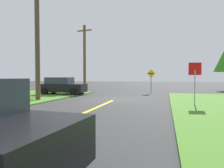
# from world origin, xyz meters

# --- Properties ---
(ground_plane) EXTENTS (120.00, 120.00, 0.00)m
(ground_plane) POSITION_xyz_m (0.00, 0.00, 0.00)
(ground_plane) COLOR #313131
(lane_stripe_center) EXTENTS (0.20, 14.00, 0.01)m
(lane_stripe_center) POSITION_xyz_m (0.00, -8.00, 0.01)
(lane_stripe_center) COLOR yellow
(lane_stripe_center) RESTS_ON ground
(stop_sign) EXTENTS (0.70, 0.16, 2.46)m
(stop_sign) POSITION_xyz_m (5.18, -2.32, 1.72)
(stop_sign) COLOR #9EA0A8
(stop_sign) RESTS_ON ground
(parked_car_near_building) EXTENTS (4.24, 2.05, 1.62)m
(parked_car_near_building) POSITION_xyz_m (-5.73, 2.36, 0.80)
(parked_car_near_building) COLOR black
(parked_car_near_building) RESTS_ON ground
(utility_pole_near) EXTENTS (1.80, 0.40, 7.84)m
(utility_pole_near) POSITION_xyz_m (-4.96, -2.43, 4.02)
(utility_pole_near) COLOR brown
(utility_pole_near) RESTS_ON ground
(utility_pole_mid) EXTENTS (1.80, 0.35, 7.51)m
(utility_pole_mid) POSITION_xyz_m (-5.37, 6.87, 3.87)
(utility_pole_mid) COLOR brown
(utility_pole_mid) RESTS_ON ground
(direction_sign) EXTENTS (0.90, 0.15, 2.47)m
(direction_sign) POSITION_xyz_m (2.11, 6.62, 1.54)
(direction_sign) COLOR slate
(direction_sign) RESTS_ON ground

